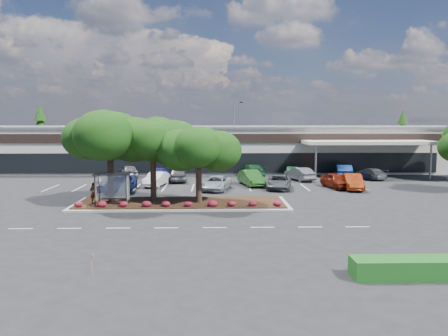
{
  "coord_description": "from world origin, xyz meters",
  "views": [
    {
      "loc": [
        0.78,
        -32.43,
        7.08
      ],
      "look_at": [
        1.72,
        8.81,
        2.6
      ],
      "focal_mm": 35.0,
      "sensor_mm": 36.0,
      "label": 1
    }
  ],
  "objects_px": {
    "light_pole": "(235,141)",
    "car_0": "(105,183)",
    "car_1": "(121,184)",
    "survey_stake": "(93,262)"
  },
  "relations": [
    {
      "from": "light_pole",
      "to": "car_0",
      "type": "xyz_separation_m",
      "value": [
        -14.17,
        -14.81,
        -3.65
      ]
    },
    {
      "from": "car_0",
      "to": "light_pole",
      "type": "bearing_deg",
      "value": 47.02
    },
    {
      "from": "survey_stake",
      "to": "car_1",
      "type": "distance_m",
      "value": 24.48
    },
    {
      "from": "light_pole",
      "to": "survey_stake",
      "type": "bearing_deg",
      "value": -101.75
    },
    {
      "from": "light_pole",
      "to": "car_0",
      "type": "relative_size",
      "value": 2.09
    },
    {
      "from": "light_pole",
      "to": "car_0",
      "type": "distance_m",
      "value": 20.82
    },
    {
      "from": "survey_stake",
      "to": "car_1",
      "type": "height_order",
      "value": "car_1"
    },
    {
      "from": "car_0",
      "to": "car_1",
      "type": "height_order",
      "value": "car_1"
    },
    {
      "from": "light_pole",
      "to": "survey_stake",
      "type": "relative_size",
      "value": 9.42
    },
    {
      "from": "car_0",
      "to": "survey_stake",
      "type": "bearing_deg",
      "value": -76.6
    }
  ]
}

